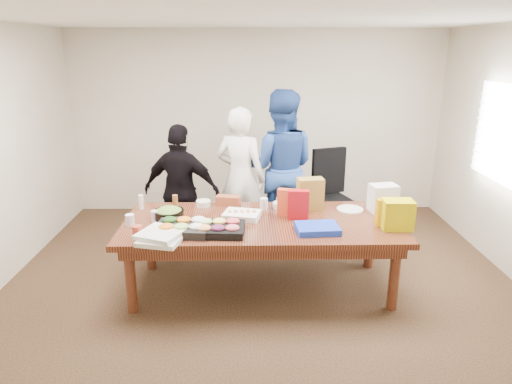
{
  "coord_description": "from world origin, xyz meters",
  "views": [
    {
      "loc": [
        -0.13,
        -4.31,
        2.43
      ],
      "look_at": [
        -0.06,
        0.1,
        1.03
      ],
      "focal_mm": 31.97,
      "sensor_mm": 36.0,
      "label": 1
    }
  ],
  "objects_px": {
    "sheet_cake": "(242,215)",
    "conference_table": "(262,255)",
    "salad_bowl": "(169,215)",
    "person_right": "(280,168)",
    "person_center": "(241,178)",
    "office_chair": "(330,198)"
  },
  "relations": [
    {
      "from": "sheet_cake",
      "to": "conference_table",
      "type": "bearing_deg",
      "value": -10.85
    },
    {
      "from": "sheet_cake",
      "to": "salad_bowl",
      "type": "height_order",
      "value": "salad_bowl"
    },
    {
      "from": "conference_table",
      "to": "person_right",
      "type": "relative_size",
      "value": 1.43
    },
    {
      "from": "sheet_cake",
      "to": "person_right",
      "type": "bearing_deg",
      "value": 81.67
    },
    {
      "from": "person_center",
      "to": "person_right",
      "type": "height_order",
      "value": "person_right"
    },
    {
      "from": "office_chair",
      "to": "person_center",
      "type": "bearing_deg",
      "value": 170.12
    },
    {
      "from": "conference_table",
      "to": "person_center",
      "type": "distance_m",
      "value": 1.27
    },
    {
      "from": "office_chair",
      "to": "salad_bowl",
      "type": "xyz_separation_m",
      "value": [
        -1.88,
        -1.25,
        0.24
      ]
    },
    {
      "from": "conference_table",
      "to": "sheet_cake",
      "type": "distance_m",
      "value": 0.46
    },
    {
      "from": "person_center",
      "to": "salad_bowl",
      "type": "distance_m",
      "value": 1.29
    },
    {
      "from": "person_right",
      "to": "salad_bowl",
      "type": "relative_size",
      "value": 6.45
    },
    {
      "from": "conference_table",
      "to": "person_right",
      "type": "xyz_separation_m",
      "value": [
        0.26,
        1.27,
        0.6
      ]
    },
    {
      "from": "conference_table",
      "to": "person_right",
      "type": "bearing_deg",
      "value": 78.31
    },
    {
      "from": "office_chair",
      "to": "person_right",
      "type": "height_order",
      "value": "person_right"
    },
    {
      "from": "office_chair",
      "to": "person_right",
      "type": "relative_size",
      "value": 0.57
    },
    {
      "from": "person_right",
      "to": "sheet_cake",
      "type": "xyz_separation_m",
      "value": [
        -0.47,
        -1.17,
        -0.2
      ]
    },
    {
      "from": "office_chair",
      "to": "person_center",
      "type": "xyz_separation_m",
      "value": [
        -1.16,
        -0.18,
        0.32
      ]
    },
    {
      "from": "sheet_cake",
      "to": "office_chair",
      "type": "bearing_deg",
      "value": 60.37
    },
    {
      "from": "person_center",
      "to": "person_right",
      "type": "distance_m",
      "value": 0.52
    },
    {
      "from": "conference_table",
      "to": "person_center",
      "type": "relative_size",
      "value": 1.58
    },
    {
      "from": "conference_table",
      "to": "salad_bowl",
      "type": "distance_m",
      "value": 1.04
    },
    {
      "from": "office_chair",
      "to": "salad_bowl",
      "type": "height_order",
      "value": "office_chair"
    }
  ]
}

